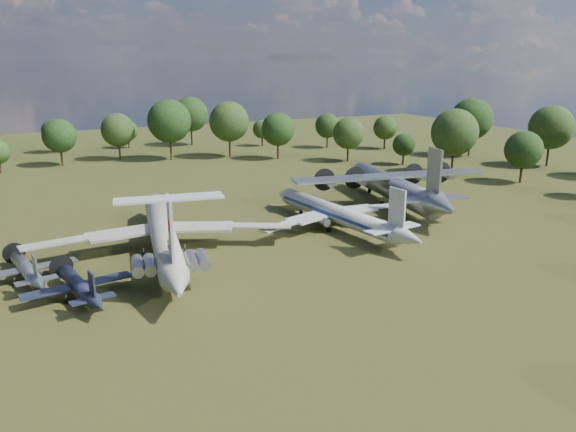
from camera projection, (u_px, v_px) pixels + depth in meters
name	position (u px, v px, depth m)	size (l,w,h in m)	color
ground	(193.00, 255.00, 76.26)	(300.00, 300.00, 0.00)	#2D4416
il62_airliner	(163.00, 237.00, 76.13)	(36.10, 46.93, 4.60)	silver
tu104_jet	(337.00, 217.00, 87.44)	(28.45, 37.93, 3.79)	silver
an12_transport	(393.00, 191.00, 101.16)	(36.65, 40.96, 5.39)	#989A9F
small_prop_west	(79.00, 289.00, 61.98)	(12.00, 16.36, 2.40)	black
small_prop_northwest	(27.00, 272.00, 66.79)	(11.84, 16.14, 2.37)	gray
person_on_il62	(170.00, 244.00, 63.37)	(0.65, 0.43, 1.78)	olive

